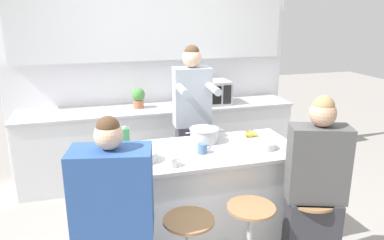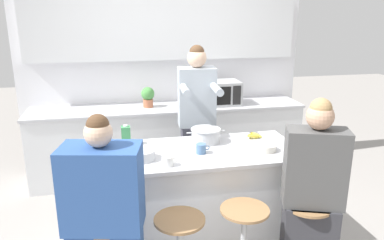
# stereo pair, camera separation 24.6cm
# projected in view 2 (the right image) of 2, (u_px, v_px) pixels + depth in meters

# --- Properties ---
(wall_back) EXTENTS (3.59, 0.22, 2.70)m
(wall_back) POSITION_uv_depth(u_px,v_px,m) (164.00, 51.00, 4.69)
(wall_back) COLOR white
(wall_back) RESTS_ON ground_plane
(back_counter) EXTENTS (3.33, 0.63, 0.91)m
(back_counter) POSITION_uv_depth(u_px,v_px,m) (169.00, 141.00, 4.72)
(back_counter) COLOR silver
(back_counter) RESTS_ON ground_plane
(kitchen_island) EXTENTS (1.81, 0.78, 0.89)m
(kitchen_island) POSITION_uv_depth(u_px,v_px,m) (194.00, 198.00, 3.29)
(kitchen_island) COLOR black
(kitchen_island) RESTS_ON ground_plane
(person_cooking) EXTENTS (0.40, 0.57, 1.72)m
(person_cooking) POSITION_uv_depth(u_px,v_px,m) (197.00, 130.00, 3.81)
(person_cooking) COLOR #383842
(person_cooking) RESTS_ON ground_plane
(person_wrapped_blanket) EXTENTS (0.55, 0.38, 1.44)m
(person_wrapped_blanket) POSITION_uv_depth(u_px,v_px,m) (105.00, 226.00, 2.46)
(person_wrapped_blanket) COLOR #2D5193
(person_wrapped_blanket) RESTS_ON ground_plane
(person_seated_near) EXTENTS (0.48, 0.38, 1.47)m
(person_seated_near) POSITION_uv_depth(u_px,v_px,m) (311.00, 204.00, 2.75)
(person_seated_near) COLOR #333338
(person_seated_near) RESTS_ON ground_plane
(cooking_pot) EXTENTS (0.35, 0.27, 0.13)m
(cooking_pot) POSITION_uv_depth(u_px,v_px,m) (206.00, 135.00, 3.36)
(cooking_pot) COLOR #B7BABC
(cooking_pot) RESTS_ON kitchen_island
(fruit_bowl) EXTENTS (0.20, 0.20, 0.06)m
(fruit_bowl) POSITION_uv_depth(u_px,v_px,m) (264.00, 147.00, 3.17)
(fruit_bowl) COLOR silver
(fruit_bowl) RESTS_ON kitchen_island
(mixing_bowl_steel) EXTENTS (0.21, 0.21, 0.08)m
(mixing_bowl_steel) POSITION_uv_depth(u_px,v_px,m) (142.00, 155.00, 2.97)
(mixing_bowl_steel) COLOR #B7BABC
(mixing_bowl_steel) RESTS_ON kitchen_island
(coffee_cup_near) EXTENTS (0.12, 0.09, 0.08)m
(coffee_cup_near) POSITION_uv_depth(u_px,v_px,m) (168.00, 161.00, 2.85)
(coffee_cup_near) COLOR white
(coffee_cup_near) RESTS_ON kitchen_island
(coffee_cup_far) EXTENTS (0.12, 0.08, 0.08)m
(coffee_cup_far) POSITION_uv_depth(u_px,v_px,m) (201.00, 149.00, 3.10)
(coffee_cup_far) COLOR #4C7099
(coffee_cup_far) RESTS_ON kitchen_island
(banana_bunch) EXTENTS (0.17, 0.12, 0.06)m
(banana_bunch) POSITION_uv_depth(u_px,v_px,m) (253.00, 135.00, 3.48)
(banana_bunch) COLOR yellow
(banana_bunch) RESTS_ON kitchen_island
(juice_carton) EXTENTS (0.08, 0.08, 0.19)m
(juice_carton) POSITION_uv_depth(u_px,v_px,m) (126.00, 136.00, 3.28)
(juice_carton) COLOR #38844C
(juice_carton) RESTS_ON kitchen_island
(microwave) EXTENTS (0.55, 0.35, 0.29)m
(microwave) POSITION_uv_depth(u_px,v_px,m) (217.00, 93.00, 4.63)
(microwave) COLOR #B2B5B7
(microwave) RESTS_ON back_counter
(potted_plant) EXTENTS (0.16, 0.16, 0.25)m
(potted_plant) POSITION_uv_depth(u_px,v_px,m) (148.00, 96.00, 4.50)
(potted_plant) COLOR #A86042
(potted_plant) RESTS_ON back_counter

